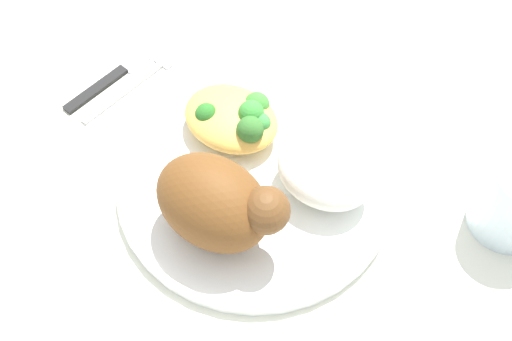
{
  "coord_description": "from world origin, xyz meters",
  "views": [
    {
      "loc": [
        0.17,
        -0.24,
        0.46
      ],
      "look_at": [
        0.0,
        0.0,
        0.02
      ],
      "focal_mm": 40.16,
      "sensor_mm": 36.0,
      "label": 1
    }
  ],
  "objects": [
    {
      "name": "mac_cheese_with_broccoli",
      "position": [
        -0.05,
        0.03,
        0.03
      ],
      "size": [
        0.1,
        0.08,
        0.04
      ],
      "color": "#EEB650",
      "rests_on": "plate"
    },
    {
      "name": "fork",
      "position": [
        -0.18,
        0.04,
        0.0
      ],
      "size": [
        0.03,
        0.14,
        0.01
      ],
      "color": "#B2B2B7",
      "rests_on": "ground_plane"
    },
    {
      "name": "rice_pile",
      "position": [
        0.06,
        0.03,
        0.04
      ],
      "size": [
        0.09,
        0.07,
        0.04
      ],
      "primitive_type": "ellipsoid",
      "color": "white",
      "rests_on": "plate"
    },
    {
      "name": "knife",
      "position": [
        -0.2,
        0.04,
        0.0
      ],
      "size": [
        0.04,
        0.19,
        0.01
      ],
      "color": "black",
      "rests_on": "ground_plane"
    },
    {
      "name": "ground_plane",
      "position": [
        0.0,
        0.0,
        0.0
      ],
      "size": [
        2.0,
        2.0,
        0.0
      ],
      "primitive_type": "plane",
      "color": "silver"
    },
    {
      "name": "plate",
      "position": [
        0.0,
        0.0,
        0.01
      ],
      "size": [
        0.26,
        0.26,
        0.01
      ],
      "color": "white",
      "rests_on": "ground_plane"
    },
    {
      "name": "roasted_chicken",
      "position": [
        0.01,
        -0.06,
        0.05
      ],
      "size": [
        0.12,
        0.08,
        0.08
      ],
      "color": "brown",
      "rests_on": "plate"
    }
  ]
}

